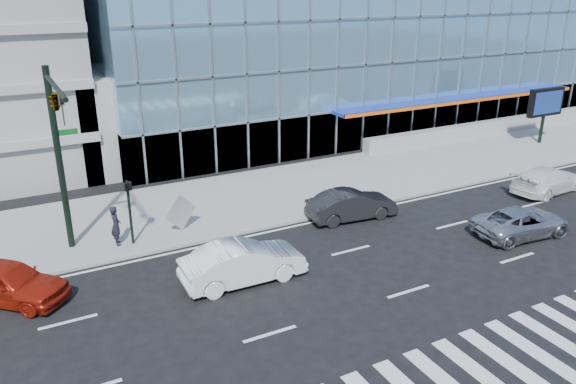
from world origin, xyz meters
name	(u,v)px	position (x,y,z in m)	size (l,w,h in m)	color
ground	(351,250)	(0.00, 0.00, 0.00)	(160.00, 160.00, 0.00)	black
sidewalk	(272,193)	(0.00, 8.00, 0.07)	(120.00, 8.00, 0.15)	gray
theatre_building	(322,26)	(14.00, 26.00, 7.50)	(42.00, 26.00, 15.00)	#7FB9D4
ramp_block	(120,118)	(-6.00, 18.00, 3.00)	(6.00, 8.00, 6.00)	gray
retaining_wall	(520,122)	(24.00, 11.60, 0.65)	(30.00, 0.80, 1.00)	gray
traffic_signal	(57,121)	(-11.00, 4.57, 6.16)	(1.14, 5.74, 8.00)	black
ped_signal_post	(129,203)	(-8.50, 4.94, 2.14)	(0.30, 0.33, 3.00)	black
marquee_sign	(546,103)	(22.00, 7.99, 3.07)	(3.20, 0.43, 4.00)	black
silver_suv	(522,222)	(8.02, -2.40, 0.67)	(2.22, 4.82, 1.34)	silver
white_suv	(548,180)	(14.02, 0.99, 0.72)	(2.03, 4.99, 1.45)	white
white_sedan	(243,263)	(-5.34, -0.25, 0.82)	(1.74, 5.00, 1.65)	white
dark_sedan	(352,205)	(2.02, 3.00, 0.75)	(1.59, 4.56, 1.50)	black
red_sedan	(7,282)	(-13.71, 2.54, 0.79)	(1.86, 4.63, 1.58)	#9E1B0C
pedestrian	(116,225)	(-9.13, 5.22, 1.07)	(0.67, 0.44, 1.84)	black
tilted_panel	(181,212)	(-6.10, 5.35, 1.07)	(1.30, 0.06, 1.30)	#A9A9A9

